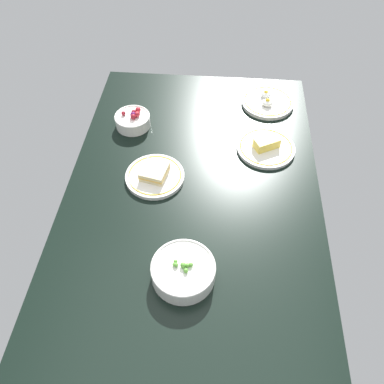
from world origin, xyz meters
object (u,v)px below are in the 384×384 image
(plate_sandwich, at_px, (155,175))
(bowl_berries, at_px, (133,120))
(plate_cheese, at_px, (266,147))
(plate_eggs, at_px, (267,102))
(bowl_peas, at_px, (183,271))

(plate_sandwich, bearing_deg, bowl_berries, -155.09)
(plate_cheese, xyz_separation_m, plate_eggs, (-0.27, 0.02, -0.00))
(plate_sandwich, distance_m, bowl_peas, 0.39)
(bowl_peas, bearing_deg, plate_sandwich, -160.09)
(bowl_peas, relative_size, plate_eggs, 0.85)
(plate_sandwich, xyz_separation_m, plate_cheese, (-0.17, 0.38, -0.00))
(plate_sandwich, distance_m, plate_cheese, 0.42)
(bowl_berries, bearing_deg, plate_sandwich, 24.91)
(bowl_berries, distance_m, plate_cheese, 0.51)
(plate_eggs, bearing_deg, bowl_peas, -18.48)
(plate_cheese, bearing_deg, plate_sandwich, -65.83)
(plate_cheese, bearing_deg, plate_eggs, 176.58)
(bowl_peas, bearing_deg, plate_cheese, 154.77)
(bowl_peas, bearing_deg, bowl_berries, -157.94)
(bowl_peas, distance_m, bowl_berries, 0.68)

